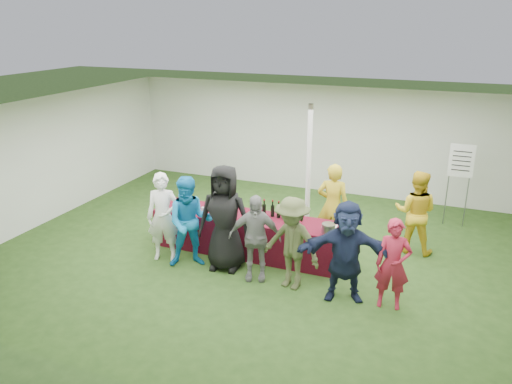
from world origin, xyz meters
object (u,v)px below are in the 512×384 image
at_px(customer_1, 190,222).
at_px(customer_3, 255,238).
at_px(staff_back, 415,212).
at_px(customer_0, 163,217).
at_px(wine_list_sign, 461,167).
at_px(customer_2, 225,218).
at_px(customer_6, 393,264).
at_px(customer_4, 292,243).
at_px(customer_5, 346,251).
at_px(serving_table, 246,234).
at_px(dump_bucket, 328,229).
at_px(staff_pourer, 333,206).

height_order(customer_1, customer_3, customer_1).
bearing_deg(staff_back, customer_0, 28.25).
xyz_separation_m(wine_list_sign, customer_0, (-4.95, -3.68, -0.49)).
distance_m(customer_2, customer_6, 2.94).
xyz_separation_m(wine_list_sign, customer_4, (-2.45, -3.80, -0.52)).
xyz_separation_m(customer_1, customer_2, (0.61, 0.14, 0.12)).
bearing_deg(customer_4, wine_list_sign, 70.63).
xyz_separation_m(customer_4, customer_5, (0.89, -0.03, 0.03)).
relative_size(customer_0, customer_5, 1.01).
bearing_deg(customer_0, customer_1, -24.33).
bearing_deg(customer_1, customer_4, -30.25).
distance_m(serving_table, staff_back, 3.22).
xyz_separation_m(dump_bucket, customer_0, (-2.93, -0.58, -0.01)).
relative_size(customer_1, customer_5, 1.02).
bearing_deg(serving_table, customer_0, -148.53).
height_order(wine_list_sign, customer_1, wine_list_sign).
xyz_separation_m(dump_bucket, customer_4, (-0.43, -0.70, -0.05)).
distance_m(customer_1, customer_3, 1.25).
relative_size(serving_table, customer_3, 2.37).
xyz_separation_m(serving_table, customer_1, (-0.72, -0.84, 0.46)).
xyz_separation_m(customer_0, customer_5, (3.39, -0.15, -0.00)).
distance_m(dump_bucket, customer_3, 1.28).
bearing_deg(customer_2, staff_back, 25.44).
bearing_deg(customer_6, customer_2, 169.39).
bearing_deg(dump_bucket, staff_pourer, 99.89).
relative_size(wine_list_sign, staff_pourer, 1.07).
bearing_deg(staff_back, customer_6, 89.25).
xyz_separation_m(wine_list_sign, staff_pourer, (-2.21, -2.00, -0.47)).
distance_m(wine_list_sign, customer_4, 4.55).
xyz_separation_m(serving_table, staff_back, (2.94, 1.24, 0.43)).
relative_size(staff_back, customer_5, 0.98).
xyz_separation_m(customer_0, customer_4, (2.50, -0.12, -0.04)).
bearing_deg(staff_back, dump_bucket, 50.68).
xyz_separation_m(wine_list_sign, customer_5, (-1.56, -3.83, -0.49)).
bearing_deg(customer_3, staff_pourer, 46.29).
bearing_deg(customer_6, customer_3, 172.46).
height_order(staff_pourer, customer_2, customer_2).
bearing_deg(customer_6, dump_bucket, 143.17).
xyz_separation_m(staff_back, customer_4, (-1.74, -2.15, -0.01)).
distance_m(customer_0, customer_6, 4.12).
distance_m(dump_bucket, customer_6, 1.38).
height_order(staff_pourer, customer_6, staff_pourer).
bearing_deg(customer_1, wine_list_sign, 12.45).
height_order(dump_bucket, customer_3, customer_3).
bearing_deg(serving_table, staff_pourer, 31.68).
height_order(customer_1, customer_6, customer_1).
relative_size(dump_bucket, customer_2, 0.12).
bearing_deg(customer_2, customer_5, -13.32).
distance_m(customer_2, customer_5, 2.22).
bearing_deg(staff_pourer, customer_1, 35.58).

